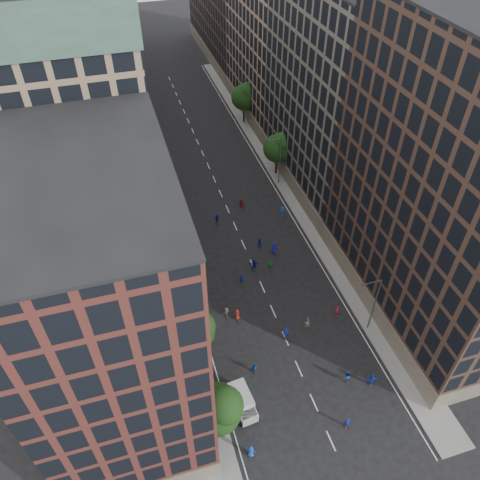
% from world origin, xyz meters
% --- Properties ---
extents(ground, '(240.00, 240.00, 0.00)m').
position_xyz_m(ground, '(0.00, 40.00, 0.00)').
color(ground, black).
rests_on(ground, ground).
extents(sidewalk_left, '(4.00, 105.00, 0.15)m').
position_xyz_m(sidewalk_left, '(-12.00, 47.50, 0.07)').
color(sidewalk_left, slate).
rests_on(sidewalk_left, ground).
extents(sidewalk_right, '(4.00, 105.00, 0.15)m').
position_xyz_m(sidewalk_right, '(12.00, 47.50, 0.07)').
color(sidewalk_right, slate).
rests_on(sidewalk_right, ground).
extents(bldg_left_a, '(14.00, 22.00, 30.00)m').
position_xyz_m(bldg_left_a, '(-19.00, 11.00, 15.00)').
color(bldg_left_a, '#542620').
rests_on(bldg_left_a, ground).
extents(bldg_left_b, '(14.00, 26.00, 34.00)m').
position_xyz_m(bldg_left_b, '(-19.00, 35.00, 17.00)').
color(bldg_left_b, '#927960').
rests_on(bldg_left_b, ground).
extents(bldg_left_c, '(14.00, 20.00, 28.00)m').
position_xyz_m(bldg_left_c, '(-19.00, 58.00, 14.00)').
color(bldg_left_c, '#542620').
rests_on(bldg_left_c, ground).
extents(bldg_left_d, '(14.00, 28.00, 32.00)m').
position_xyz_m(bldg_left_d, '(-19.00, 82.00, 16.00)').
color(bldg_left_d, black).
rests_on(bldg_left_d, ground).
extents(bldg_left_e, '(14.00, 40.00, 26.00)m').
position_xyz_m(bldg_left_e, '(-19.00, 116.00, 13.00)').
color(bldg_left_e, '#5D564D').
rests_on(bldg_left_e, ground).
extents(bldg_right_a, '(14.00, 30.00, 36.00)m').
position_xyz_m(bldg_right_a, '(19.00, 15.00, 18.00)').
color(bldg_right_a, '#432D24').
rests_on(bldg_right_a, ground).
extents(bldg_right_b, '(14.00, 28.00, 33.00)m').
position_xyz_m(bldg_right_b, '(19.00, 44.00, 16.50)').
color(bldg_right_b, '#5D564D').
rests_on(bldg_right_b, ground).
extents(bldg_right_c, '(14.00, 26.00, 35.00)m').
position_xyz_m(bldg_right_c, '(19.00, 71.00, 17.50)').
color(bldg_right_c, '#927960').
rests_on(bldg_right_c, ground).
extents(tree_left_0, '(5.20, 5.20, 8.83)m').
position_xyz_m(tree_left_0, '(-11.01, 3.85, 5.96)').
color(tree_left_0, black).
rests_on(tree_left_0, ground).
extents(tree_left_1, '(4.80, 4.80, 8.21)m').
position_xyz_m(tree_left_1, '(-11.02, 13.86, 5.55)').
color(tree_left_1, black).
rests_on(tree_left_1, ground).
extents(tree_left_2, '(5.60, 5.60, 9.45)m').
position_xyz_m(tree_left_2, '(-10.99, 25.83, 6.36)').
color(tree_left_2, black).
rests_on(tree_left_2, ground).
extents(tree_left_3, '(5.00, 5.00, 8.58)m').
position_xyz_m(tree_left_3, '(-11.02, 39.85, 5.82)').
color(tree_left_3, black).
rests_on(tree_left_3, ground).
extents(tree_left_4, '(5.40, 5.40, 9.08)m').
position_xyz_m(tree_left_4, '(-11.00, 55.84, 6.10)').
color(tree_left_4, black).
rests_on(tree_left_4, ground).
extents(tree_left_5, '(4.80, 4.80, 8.33)m').
position_xyz_m(tree_left_5, '(-11.02, 71.86, 5.68)').
color(tree_left_5, black).
rests_on(tree_left_5, ground).
extents(tree_right_a, '(5.00, 5.00, 8.39)m').
position_xyz_m(tree_right_a, '(11.38, 47.85, 5.63)').
color(tree_right_a, black).
rests_on(tree_right_a, ground).
extents(tree_right_b, '(5.20, 5.20, 8.83)m').
position_xyz_m(tree_right_b, '(11.39, 67.85, 5.96)').
color(tree_right_b, black).
rests_on(tree_right_b, ground).
extents(streetlamp_near, '(2.64, 0.22, 9.06)m').
position_xyz_m(streetlamp_near, '(10.37, 12.00, 5.17)').
color(streetlamp_near, '#595B60').
rests_on(streetlamp_near, ground).
extents(streetlamp_far, '(2.64, 0.22, 9.06)m').
position_xyz_m(streetlamp_far, '(10.37, 45.00, 5.17)').
color(streetlamp_far, '#595B60').
rests_on(streetlamp_far, ground).
extents(cargo_van, '(2.52, 4.60, 2.35)m').
position_xyz_m(cargo_van, '(-7.81, 6.26, 1.24)').
color(cargo_van, '#BEBEC0').
rests_on(cargo_van, ground).
extents(skater_0, '(0.99, 0.85, 1.72)m').
position_xyz_m(skater_0, '(-8.50, 1.00, 0.86)').
color(skater_0, blue).
rests_on(skater_0, ground).
extents(skater_1, '(0.68, 0.58, 1.58)m').
position_xyz_m(skater_1, '(2.21, 1.00, 0.79)').
color(skater_1, '#122396').
rests_on(skater_1, ground).
extents(skater_2, '(1.06, 0.95, 1.80)m').
position_xyz_m(skater_2, '(4.56, 5.97, 0.90)').
color(skater_2, '#173EBE').
rests_on(skater_2, ground).
extents(skater_3, '(1.20, 0.90, 1.66)m').
position_xyz_m(skater_3, '(0.07, 13.65, 0.83)').
color(skater_3, '#1420A4').
rests_on(skater_3, ground).
extents(skater_4, '(1.00, 0.56, 1.61)m').
position_xyz_m(skater_4, '(-5.14, 10.09, 0.80)').
color(skater_4, '#1345A0').
rests_on(skater_4, ground).
extents(skater_5, '(1.67, 0.77, 1.73)m').
position_xyz_m(skater_5, '(7.12, 4.76, 0.87)').
color(skater_5, '#1430AA').
rests_on(skater_5, ground).
extents(skater_6, '(0.96, 0.74, 1.74)m').
position_xyz_m(skater_6, '(-4.92, 18.17, 0.87)').
color(skater_6, maroon).
rests_on(skater_6, ground).
extents(skater_7, '(0.62, 0.42, 1.65)m').
position_xyz_m(skater_7, '(7.68, 15.10, 0.83)').
color(skater_7, maroon).
rests_on(skater_7, ground).
extents(skater_8, '(0.82, 0.66, 1.61)m').
position_xyz_m(skater_8, '(3.26, 14.47, 0.80)').
color(skater_8, '#BABAB5').
rests_on(skater_8, ground).
extents(skater_9, '(1.11, 0.77, 1.58)m').
position_xyz_m(skater_9, '(-6.13, 19.00, 0.79)').
color(skater_9, '#38393C').
rests_on(skater_9, ground).
extents(skater_10, '(1.10, 0.63, 1.77)m').
position_xyz_m(skater_10, '(2.10, 25.28, 0.89)').
color(skater_10, '#1D632B').
rests_on(skater_10, ground).
extents(skater_11, '(1.70, 0.88, 1.75)m').
position_xyz_m(skater_11, '(-0.07, 26.13, 0.88)').
color(skater_11, '#11128D').
rests_on(skater_11, ground).
extents(skater_12, '(1.03, 0.76, 1.93)m').
position_xyz_m(skater_12, '(3.81, 28.42, 0.97)').
color(skater_12, '#1713A1').
rests_on(skater_12, ground).
extents(skater_13, '(0.69, 0.53, 1.69)m').
position_xyz_m(skater_13, '(-2.62, 23.97, 0.85)').
color(skater_13, navy).
rests_on(skater_13, ground).
extents(skater_14, '(0.99, 0.86, 1.76)m').
position_xyz_m(skater_14, '(2.05, 30.17, 0.88)').
color(skater_14, '#121A98').
rests_on(skater_14, ground).
extents(skater_15, '(1.31, 1.01, 1.78)m').
position_xyz_m(skater_15, '(8.04, 36.28, 0.89)').
color(skater_15, '#154FAC').
rests_on(skater_15, ground).
extents(skater_16, '(1.12, 0.60, 1.83)m').
position_xyz_m(skater_16, '(-2.52, 37.57, 0.91)').
color(skater_16, '#161AB4').
rests_on(skater_16, ground).
extents(skater_17, '(1.65, 1.02, 1.70)m').
position_xyz_m(skater_17, '(2.29, 40.17, 0.85)').
color(skater_17, maroon).
rests_on(skater_17, ground).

